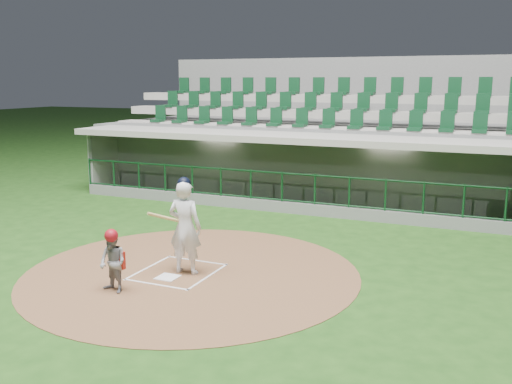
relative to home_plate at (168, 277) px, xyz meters
The scene contains 8 objects.
ground 0.70m from the home_plate, 90.00° to the left, with size 120.00×120.00×0.00m, color #1B4213.
dirt_circle 0.58m from the home_plate, 59.04° to the left, with size 7.20×7.20×0.01m, color brown.
home_plate is the anchor object (origin of this frame).
batter_box_chalk 0.40m from the home_plate, 90.00° to the left, with size 1.55×1.80×0.01m.
dugout_structure 8.59m from the home_plate, 89.51° to the left, with size 16.40×3.70×3.00m.
seating_deck 11.69m from the home_plate, 90.00° to the left, with size 17.00×6.72×5.15m.
batter 1.13m from the home_plate, 65.44° to the left, with size 0.93×0.91×2.10m.
catcher 1.37m from the home_plate, 115.61° to the right, with size 0.67×0.57×1.27m.
Camera 1 is at (6.27, -10.38, 4.09)m, focal length 40.00 mm.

